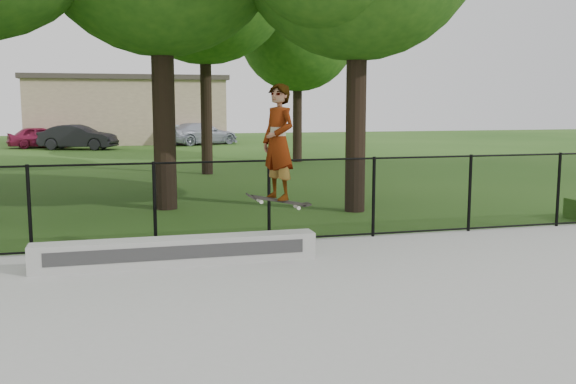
# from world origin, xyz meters

# --- Properties ---
(ground) EXTENTS (100.00, 100.00, 0.00)m
(ground) POSITION_xyz_m (0.00, 0.00, 0.00)
(ground) COLOR #264E16
(ground) RESTS_ON ground
(concrete_slab) EXTENTS (14.00, 12.00, 0.06)m
(concrete_slab) POSITION_xyz_m (0.00, 0.00, 0.03)
(concrete_slab) COLOR #9B9A96
(concrete_slab) RESTS_ON ground
(grind_ledge) EXTENTS (4.34, 0.40, 0.42)m
(grind_ledge) POSITION_xyz_m (-1.73, 4.70, 0.27)
(grind_ledge) COLOR #999995
(grind_ledge) RESTS_ON concrete_slab
(car_a) EXTENTS (3.87, 2.30, 1.24)m
(car_a) POSITION_xyz_m (-6.94, 34.36, 0.62)
(car_a) COLOR maroon
(car_a) RESTS_ON ground
(car_b) EXTENTS (4.04, 2.64, 1.37)m
(car_b) POSITION_xyz_m (-4.77, 32.37, 0.69)
(car_b) COLOR black
(car_b) RESTS_ON ground
(car_c) EXTENTS (4.70, 3.47, 1.36)m
(car_c) POSITION_xyz_m (2.42, 34.94, 0.68)
(car_c) COLOR #A4A7BA
(car_c) RESTS_ON ground
(skater_airborne) EXTENTS (0.83, 0.77, 1.96)m
(skater_airborne) POSITION_xyz_m (-0.16, 4.54, 1.91)
(skater_airborne) COLOR black
(skater_airborne) RESTS_ON ground
(chainlink_fence) EXTENTS (16.06, 0.06, 1.50)m
(chainlink_fence) POSITION_xyz_m (0.00, 5.90, 0.81)
(chainlink_fence) COLOR black
(chainlink_fence) RESTS_ON concrete_slab
(distant_building) EXTENTS (12.40, 6.40, 4.30)m
(distant_building) POSITION_xyz_m (-2.00, 38.00, 2.16)
(distant_building) COLOR #CEB090
(distant_building) RESTS_ON ground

